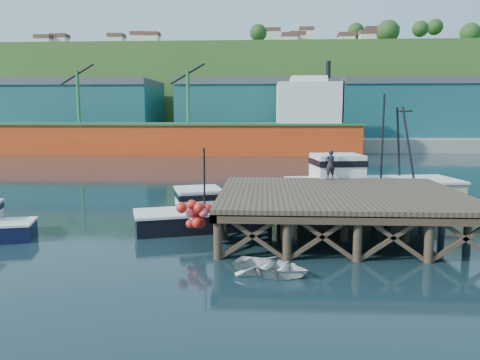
# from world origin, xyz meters

# --- Properties ---
(ground) EXTENTS (300.00, 300.00, 0.00)m
(ground) POSITION_xyz_m (0.00, 0.00, 0.00)
(ground) COLOR black
(ground) RESTS_ON ground
(wharf) EXTENTS (12.00, 10.00, 2.62)m
(wharf) POSITION_xyz_m (5.50, -0.19, 1.94)
(wharf) COLOR brown
(wharf) RESTS_ON ground
(far_quay) EXTENTS (160.00, 40.00, 2.00)m
(far_quay) POSITION_xyz_m (0.00, 70.00, 1.00)
(far_quay) COLOR gray
(far_quay) RESTS_ON ground
(warehouse_left) EXTENTS (32.00, 16.00, 9.00)m
(warehouse_left) POSITION_xyz_m (-35.00, 65.00, 6.50)
(warehouse_left) COLOR #1A5757
(warehouse_left) RESTS_ON far_quay
(warehouse_mid) EXTENTS (28.00, 16.00, 9.00)m
(warehouse_mid) POSITION_xyz_m (0.00, 65.00, 6.50)
(warehouse_mid) COLOR #1A5757
(warehouse_mid) RESTS_ON far_quay
(warehouse_right) EXTENTS (30.00, 16.00, 9.00)m
(warehouse_right) POSITION_xyz_m (30.00, 65.00, 6.50)
(warehouse_right) COLOR #1A5757
(warehouse_right) RESTS_ON far_quay
(cargo_ship) EXTENTS (55.50, 10.00, 13.75)m
(cargo_ship) POSITION_xyz_m (-8.46, 48.00, 3.31)
(cargo_ship) COLOR red
(cargo_ship) RESTS_ON ground
(hillside) EXTENTS (220.00, 50.00, 22.00)m
(hillside) POSITION_xyz_m (0.00, 100.00, 11.00)
(hillside) COLOR #2D511E
(hillside) RESTS_ON ground
(boat_black) EXTENTS (7.40, 6.13, 4.30)m
(boat_black) POSITION_xyz_m (-1.61, 0.61, 0.79)
(boat_black) COLOR black
(boat_black) RESTS_ON ground
(trawler) EXTENTS (11.24, 5.50, 7.21)m
(trawler) POSITION_xyz_m (8.38, 6.50, 1.48)
(trawler) COLOR beige
(trawler) RESTS_ON ground
(dinghy) EXTENTS (3.54, 3.14, 0.61)m
(dinghy) POSITION_xyz_m (1.98, -6.46, 0.30)
(dinghy) COLOR silver
(dinghy) RESTS_ON ground
(dockworker) EXTENTS (0.75, 0.62, 1.76)m
(dockworker) POSITION_xyz_m (5.59, 4.40, 3.00)
(dockworker) COLOR black
(dockworker) RESTS_ON wharf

